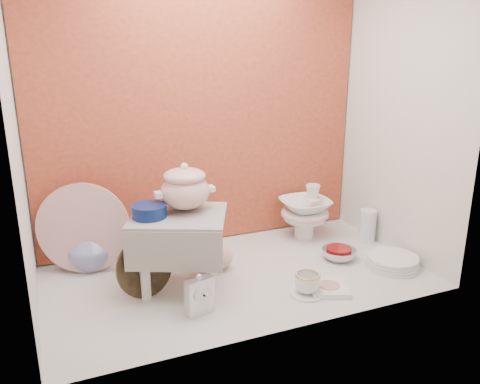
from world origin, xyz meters
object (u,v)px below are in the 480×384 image
at_px(plush_pig, 216,257).
at_px(soup_tureen, 185,187).
at_px(mantel_clock, 200,294).
at_px(floral_platter, 83,228).
at_px(porcelain_tower, 305,212).
at_px(dinner_plate_stack, 393,261).
at_px(step_stool, 180,251).
at_px(crystal_bowl, 339,254).
at_px(blue_white_vase, 90,246).
at_px(gold_rim_teacup, 307,283).

bearing_deg(plush_pig, soup_tureen, -145.18).
bearing_deg(mantel_clock, plush_pig, 46.08).
height_order(floral_platter, porcelain_tower, floral_platter).
distance_m(mantel_clock, dinner_plate_stack, 1.03).
height_order(step_stool, dinner_plate_stack, step_stool).
distance_m(step_stool, dinner_plate_stack, 1.07).
bearing_deg(step_stool, soup_tureen, 65.90).
distance_m(soup_tureen, mantel_clock, 0.48).
distance_m(plush_pig, crystal_bowl, 0.65).
bearing_deg(step_stool, crystal_bowl, 21.94).
height_order(soup_tureen, blue_white_vase, soup_tureen).
height_order(blue_white_vase, gold_rim_teacup, blue_white_vase).
bearing_deg(blue_white_vase, step_stool, -45.28).
bearing_deg(gold_rim_teacup, floral_platter, 144.77).
bearing_deg(soup_tureen, mantel_clock, -97.28).
xyz_separation_m(floral_platter, mantel_clock, (0.39, -0.60, -0.13)).
relative_size(soup_tureen, blue_white_vase, 1.14).
distance_m(step_stool, plush_pig, 0.25).
bearing_deg(dinner_plate_stack, floral_platter, 158.90).
bearing_deg(blue_white_vase, porcelain_tower, -3.24).
distance_m(soup_tureen, blue_white_vase, 0.63).
bearing_deg(gold_rim_teacup, crystal_bowl, 37.46).
xyz_separation_m(dinner_plate_stack, crystal_bowl, (-0.20, 0.18, -0.00)).
distance_m(floral_platter, blue_white_vase, 0.11).
relative_size(floral_platter, crystal_bowl, 2.46).
bearing_deg(step_stool, dinner_plate_stack, 12.46).
bearing_deg(plush_pig, crystal_bowl, 3.69).
bearing_deg(blue_white_vase, gold_rim_teacup, -37.17).
distance_m(floral_platter, dinner_plate_stack, 1.54).
distance_m(dinner_plate_stack, crystal_bowl, 0.27).
height_order(soup_tureen, floral_platter, soup_tureen).
height_order(plush_pig, dinner_plate_stack, plush_pig).
bearing_deg(plush_pig, mantel_clock, -103.86).
bearing_deg(porcelain_tower, dinner_plate_stack, -66.73).
xyz_separation_m(step_stool, porcelain_tower, (0.82, 0.30, -0.02)).
xyz_separation_m(step_stool, blue_white_vase, (-0.36, 0.36, -0.06)).
relative_size(blue_white_vase, mantel_clock, 1.27).
relative_size(dinner_plate_stack, crystal_bowl, 1.45).
relative_size(soup_tureen, gold_rim_teacup, 2.26).
bearing_deg(crystal_bowl, mantel_clock, -164.59).
bearing_deg(crystal_bowl, soup_tureen, 174.80).
relative_size(step_stool, dinner_plate_stack, 1.56).
bearing_deg(mantel_clock, porcelain_tower, 19.62).
bearing_deg(plush_pig, porcelain_tower, 33.13).
xyz_separation_m(soup_tureen, porcelain_tower, (0.77, 0.25, -0.31)).
xyz_separation_m(step_stool, floral_platter, (-0.38, 0.34, 0.05)).
bearing_deg(mantel_clock, crystal_bowl, 0.62).
xyz_separation_m(plush_pig, dinner_plate_stack, (0.83, -0.31, -0.04)).
distance_m(blue_white_vase, gold_rim_teacup, 1.08).
height_order(floral_platter, plush_pig, floral_platter).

